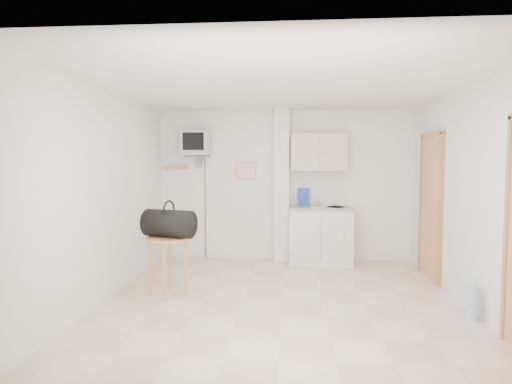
# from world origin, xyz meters

# --- Properties ---
(ground) EXTENTS (4.50, 4.50, 0.00)m
(ground) POSITION_xyz_m (0.00, 0.00, 0.00)
(ground) COLOR beige
(ground) RESTS_ON ground
(room_envelope) EXTENTS (4.24, 4.54, 2.55)m
(room_envelope) POSITION_xyz_m (0.24, 0.09, 1.54)
(room_envelope) COLOR white
(room_envelope) RESTS_ON ground
(kitchenette) EXTENTS (1.03, 0.58, 2.10)m
(kitchenette) POSITION_xyz_m (0.57, 2.00, 0.80)
(kitchenette) COLOR silver
(kitchenette) RESTS_ON ground
(crt_television) EXTENTS (0.44, 0.45, 2.15)m
(crt_television) POSITION_xyz_m (-1.45, 2.02, 1.94)
(crt_television) COLOR slate
(crt_television) RESTS_ON ground
(round_table) EXTENTS (0.53, 0.53, 0.72)m
(round_table) POSITION_xyz_m (-1.42, 0.16, 0.59)
(round_table) COLOR tan
(round_table) RESTS_ON ground
(duffel_bag) EXTENTS (0.69, 0.50, 0.46)m
(duffel_bag) POSITION_xyz_m (-1.39, 0.18, 0.89)
(duffel_bag) COLOR black
(duffel_bag) RESTS_ON round_table
(water_bottle) EXTENTS (0.13, 0.13, 0.39)m
(water_bottle) POSITION_xyz_m (1.98, -0.44, 0.18)
(water_bottle) COLOR #95B5C9
(water_bottle) RESTS_ON ground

